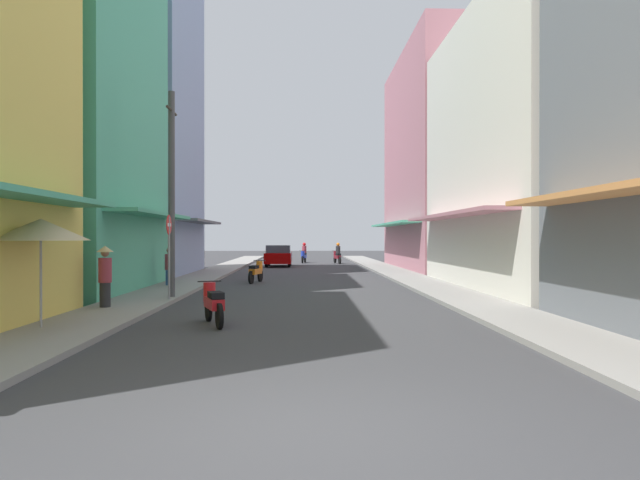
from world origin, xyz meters
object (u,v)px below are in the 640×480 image
(pedestrian_midway, at_px, (105,275))
(pedestrian_far, at_px, (169,268))
(motorbike_maroon, at_px, (337,254))
(vendor_umbrella, at_px, (41,230))
(street_sign_no_entry, at_px, (169,246))
(utility_pole, at_px, (172,194))
(motorbike_red, at_px, (213,302))
(parked_car, at_px, (279,256))
(motorbike_blue, at_px, (304,254))
(motorbike_orange, at_px, (256,271))

(pedestrian_midway, distance_m, pedestrian_far, 6.95)
(motorbike_maroon, relative_size, pedestrian_far, 1.13)
(vendor_umbrella, xyz_separation_m, street_sign_no_entry, (1.40, 5.20, -0.41))
(pedestrian_midway, distance_m, utility_pole, 3.72)
(pedestrian_far, distance_m, street_sign_no_entry, 5.32)
(motorbike_red, relative_size, utility_pole, 0.26)
(motorbike_red, distance_m, pedestrian_midway, 4.04)
(motorbike_maroon, height_order, vendor_umbrella, vendor_umbrella)
(motorbike_maroon, xyz_separation_m, parked_car, (-4.26, -4.07, 0.04))
(motorbike_red, bearing_deg, pedestrian_far, 108.80)
(motorbike_red, distance_m, street_sign_no_entry, 4.81)
(motorbike_blue, bearing_deg, motorbike_maroon, -26.05)
(parked_car, distance_m, pedestrian_far, 16.72)
(motorbike_orange, bearing_deg, motorbike_red, -89.98)
(parked_car, relative_size, pedestrian_far, 2.61)
(pedestrian_far, relative_size, vendor_umbrella, 0.67)
(motorbike_blue, bearing_deg, street_sign_no_entry, -98.71)
(motorbike_maroon, bearing_deg, street_sign_no_entry, -104.55)
(pedestrian_far, bearing_deg, street_sign_no_entry, -76.87)
(vendor_umbrella, bearing_deg, parked_car, 81.97)
(utility_pole, bearing_deg, parked_car, 83.21)
(motorbike_red, height_order, motorbike_orange, same)
(motorbike_red, relative_size, motorbike_orange, 0.97)
(motorbike_blue, distance_m, pedestrian_far, 22.29)
(motorbike_maroon, height_order, utility_pole, utility_pole)
(motorbike_red, height_order, motorbike_blue, motorbike_blue)
(motorbike_red, distance_m, motorbike_orange, 11.82)
(motorbike_orange, bearing_deg, pedestrian_far, -141.58)
(pedestrian_far, bearing_deg, vendor_umbrella, -91.17)
(motorbike_orange, relative_size, parked_car, 0.43)
(motorbike_blue, distance_m, utility_pole, 26.44)
(motorbike_maroon, xyz_separation_m, vendor_umbrella, (-8.03, -30.72, 1.43))
(motorbike_orange, relative_size, pedestrian_midway, 1.02)
(motorbike_red, relative_size, vendor_umbrella, 0.73)
(pedestrian_midway, bearing_deg, pedestrian_far, 89.48)
(vendor_umbrella, bearing_deg, pedestrian_midway, 87.50)
(motorbike_orange, distance_m, parked_car, 13.84)
(pedestrian_midway, bearing_deg, utility_pole, 66.32)
(motorbike_red, xyz_separation_m, parked_car, (0.38, 25.66, 0.24))
(motorbike_red, bearing_deg, pedestrian_midway, 143.80)
(pedestrian_midway, bearing_deg, motorbike_orange, 71.14)
(motorbike_maroon, bearing_deg, utility_pole, -105.21)
(motorbike_red, relative_size, pedestrian_far, 1.10)
(motorbike_orange, distance_m, pedestrian_far, 4.05)
(motorbike_orange, xyz_separation_m, pedestrian_midway, (-3.23, -9.46, 0.48))
(motorbike_blue, height_order, motorbike_orange, motorbike_blue)
(motorbike_blue, xyz_separation_m, parked_car, (-1.74, -5.31, 0.04))
(motorbike_maroon, distance_m, motorbike_orange, 18.50)
(motorbike_orange, height_order, parked_car, parked_car)
(motorbike_red, height_order, parked_car, parked_car)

